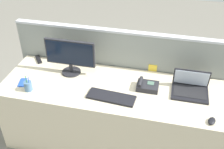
{
  "coord_description": "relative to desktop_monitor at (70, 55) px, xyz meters",
  "views": [
    {
      "loc": [
        0.52,
        -2.15,
        2.45
      ],
      "look_at": [
        0.0,
        0.05,
        0.88
      ],
      "focal_mm": 44.58,
      "sensor_mm": 36.0,
      "label": 1
    }
  ],
  "objects": [
    {
      "name": "cell_phone_blue_case",
      "position": [
        -0.42,
        -0.3,
        -0.21
      ],
      "size": [
        0.1,
        0.15,
        0.01
      ],
      "primitive_type": "cube",
      "rotation": [
        0.0,
        0.0,
        0.24
      ],
      "color": "blue",
      "rests_on": "desk"
    },
    {
      "name": "pen_cup",
      "position": [
        -0.3,
        -0.4,
        -0.16
      ],
      "size": [
        0.08,
        0.08,
        0.17
      ],
      "color": "#4C7093",
      "rests_on": "desk"
    },
    {
      "name": "laptop",
      "position": [
        1.24,
        -0.05,
        -0.16
      ],
      "size": [
        0.35,
        0.28,
        0.21
      ],
      "color": "black",
      "rests_on": "desk"
    },
    {
      "name": "desk",
      "position": [
        0.47,
        -0.16,
        -0.59
      ],
      "size": [
        2.23,
        0.76,
        0.76
      ],
      "primitive_type": "cube",
      "color": "beige",
      "rests_on": "ground_plane"
    },
    {
      "name": "cubicle_divider",
      "position": [
        0.47,
        0.26,
        -0.38
      ],
      "size": [
        2.36,
        0.08,
        1.18
      ],
      "color": "gray",
      "rests_on": "ground_plane"
    },
    {
      "name": "desktop_monitor",
      "position": [
        0.0,
        0.0,
        0.0
      ],
      "size": [
        0.53,
        0.2,
        0.38
      ],
      "color": "#232328",
      "rests_on": "desk"
    },
    {
      "name": "computer_mouse_right_hand",
      "position": [
        1.43,
        -0.45,
        -0.2
      ],
      "size": [
        0.09,
        0.11,
        0.03
      ],
      "primitive_type": "ellipsoid",
      "rotation": [
        0.0,
        0.0,
        -0.29
      ],
      "color": "black",
      "rests_on": "desk"
    },
    {
      "name": "desk_phone",
      "position": [
        0.83,
        -0.1,
        -0.18
      ],
      "size": [
        0.21,
        0.16,
        0.09
      ],
      "color": "#232328",
      "rests_on": "desk"
    },
    {
      "name": "keyboard_main",
      "position": [
        0.52,
        -0.33,
        -0.2
      ],
      "size": [
        0.47,
        0.19,
        0.02
      ],
      "primitive_type": "cube",
      "rotation": [
        0.0,
        0.0,
        -0.08
      ],
      "color": "black",
      "rests_on": "desk"
    },
    {
      "name": "ground_plane",
      "position": [
        0.47,
        -0.16,
        -0.97
      ],
      "size": [
        10.0,
        10.0,
        0.0
      ],
      "primitive_type": "plane",
      "color": "slate"
    },
    {
      "name": "tv_remote",
      "position": [
        -0.46,
        0.14,
        -0.2
      ],
      "size": [
        0.14,
        0.16,
        0.02
      ],
      "primitive_type": "cube",
      "rotation": [
        0.0,
        0.0,
        0.66
      ],
      "color": "black",
      "rests_on": "desk"
    }
  ]
}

